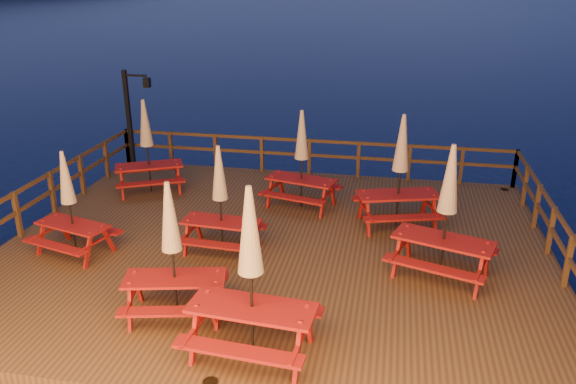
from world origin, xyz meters
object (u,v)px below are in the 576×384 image
picnic_table_1 (447,211)px  picnic_table_2 (400,170)px  picnic_table_0 (147,145)px  lamp_post (133,110)px

picnic_table_1 → picnic_table_2: picnic_table_1 is taller
picnic_table_0 → picnic_table_2: bearing=-35.0°
picnic_table_0 → picnic_table_1: picnic_table_1 is taller
lamp_post → picnic_table_1: (8.91, -5.28, -0.37)m
lamp_post → picnic_table_2: size_ratio=1.10×
lamp_post → picnic_table_2: 8.56m
picnic_table_0 → picnic_table_2: (6.74, -1.03, 0.08)m
lamp_post → picnic_table_0: 2.37m
lamp_post → picnic_table_2: bearing=-20.4°
lamp_post → picnic_table_0: lamp_post is taller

